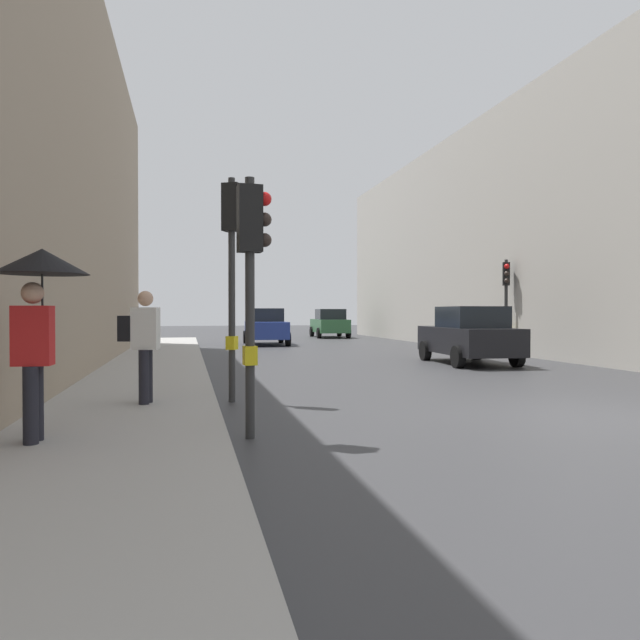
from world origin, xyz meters
name	(u,v)px	position (x,y,z in m)	size (l,w,h in m)	color
ground_plane	(594,416)	(0.00, 0.00, 0.00)	(120.00, 120.00, 0.00)	#38383A
sidewalk_kerb	(148,379)	(-6.93, 6.00, 0.08)	(2.68, 40.00, 0.16)	#A8A5A0
building_facade_right	(595,240)	(11.59, 15.09, 4.79)	(12.00, 34.10, 9.58)	#B2ADA3
traffic_light_mid_street	(506,289)	(5.28, 11.68, 2.42)	(0.34, 0.45, 3.50)	#2D2D2D
traffic_light_near_right	(233,248)	(-5.27, 2.68, 2.73)	(0.45, 0.35, 3.97)	#2D2D2D
traffic_light_near_left	(252,259)	(-5.27, -0.41, 2.27)	(0.44, 0.26, 3.29)	#2D2D2D
car_blue_van	(266,326)	(-2.32, 20.85, 0.88)	(2.13, 4.26, 1.76)	navy
car_dark_suv	(469,335)	(2.39, 8.85, 0.88)	(2.19, 4.29, 1.76)	black
car_green_estate	(330,323)	(2.59, 27.91, 0.88)	(2.18, 4.28, 1.76)	#2D6038
pedestrian_with_umbrella	(39,290)	(-7.66, -0.84, 1.84)	(1.00, 1.00, 2.14)	black
pedestrian_with_black_backpack	(143,340)	(-6.75, 1.79, 1.16)	(0.64, 0.40, 1.77)	black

